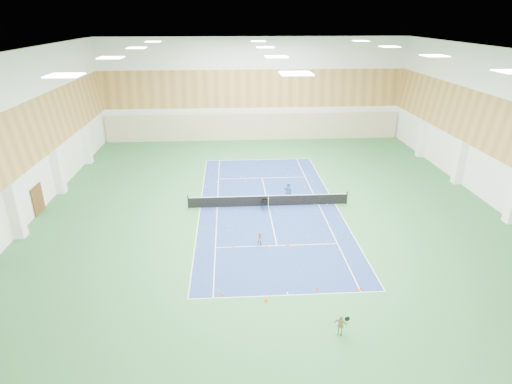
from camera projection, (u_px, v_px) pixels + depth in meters
ground at (268, 206)px, 34.52m from camera, size 40.00×40.00×0.00m
room_shell at (269, 134)px, 32.21m from camera, size 36.00×40.00×12.00m
wood_cladding at (270, 107)px, 31.44m from camera, size 36.00×40.00×8.00m
ceiling_light_grid at (270, 51)px, 29.93m from camera, size 21.40×25.40×0.06m
court_surface at (268, 206)px, 34.52m from camera, size 10.97×23.77×0.01m
tennis_balls_scatter at (268, 206)px, 34.50m from camera, size 10.57×22.77×0.07m
tennis_net at (268, 200)px, 34.31m from camera, size 12.80×0.10×1.10m
back_curtain at (254, 127)px, 52.09m from camera, size 35.40×0.16×3.20m
door_left_b at (38, 199)px, 33.03m from camera, size 0.08×1.80×2.20m
coach at (288, 192)px, 35.02m from camera, size 0.64×0.43×1.72m
child_court at (260, 239)px, 28.42m from camera, size 0.57×0.48×1.02m
child_apron at (340, 325)px, 20.54m from camera, size 0.69×0.51×1.09m
ball_cart at (264, 204)px, 33.78m from camera, size 0.58×0.58×0.85m
cone_svc_a at (234, 246)px, 28.37m from camera, size 0.17×0.17×0.19m
cone_svc_b at (267, 247)px, 28.28m from camera, size 0.21×0.21×0.23m
cone_svc_c at (288, 244)px, 28.63m from camera, size 0.20×0.20×0.22m
cone_svc_d at (331, 244)px, 28.64m from camera, size 0.17×0.17×0.19m
cone_base_a at (223, 294)px, 23.52m from camera, size 0.20×0.20×0.23m
cone_base_b at (266, 300)px, 23.03m from camera, size 0.23×0.23×0.25m
cone_base_c at (317, 288)px, 24.07m from camera, size 0.18×0.18×0.20m
cone_base_d at (361, 288)px, 24.00m from camera, size 0.23×0.23×0.25m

